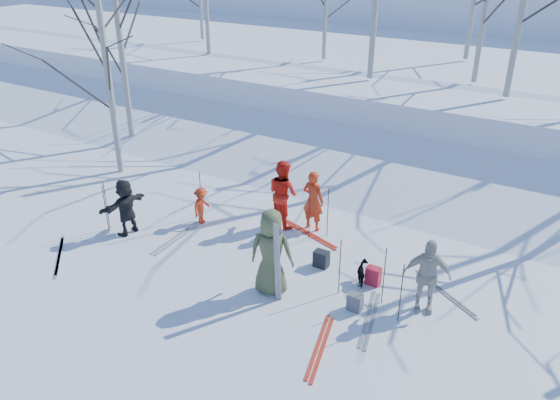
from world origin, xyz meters
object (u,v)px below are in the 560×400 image
Objects in this scene: skier_red_north at (313,201)px; dog at (363,274)px; skier_redor_behind at (283,193)px; skier_grey_west at (126,207)px; skier_cream_east at (426,276)px; backpack_red at (373,276)px; backpack_grey at (355,302)px; skier_olive_center at (271,252)px; backpack_dark at (321,259)px; skier_red_seated at (202,206)px.

dog is (2.15, -1.62, -0.58)m from skier_red_north.
skier_redor_behind is 4.04m from skier_grey_west.
skier_cream_east is 3.91× the size of backpack_red.
backpack_grey is (0.26, -0.99, -0.05)m from dog.
dog is (6.11, 1.08, -0.51)m from skier_grey_west.
dog is 1.51× the size of backpack_grey.
skier_cream_east is at bearing 141.49° from dog.
skier_cream_east is at bearing 32.83° from backpack_grey.
skier_cream_east reaches higher than backpack_red.
skier_cream_east is (3.00, 1.09, -0.15)m from skier_olive_center.
skier_grey_west reaches higher than backpack_grey.
skier_olive_center reaches higher than dog.
backpack_red is 1.05× the size of backpack_dark.
skier_cream_east is 2.87× the size of dog.
skier_red_north is at bearing 124.99° from backpack_dark.
skier_redor_behind reaches higher than backpack_dark.
skier_red_seated is at bearing 49.83° from skier_redor_behind.
backpack_grey is (-1.18, -0.76, -0.63)m from skier_cream_east.
skier_red_north is 4.04m from skier_cream_east.
backpack_red is (0.21, 0.08, -0.03)m from dog.
skier_redor_behind is 4.76× the size of backpack_grey.
skier_olive_center reaches higher than skier_redor_behind.
skier_cream_east reaches higher than backpack_dark.
skier_olive_center reaches higher than skier_red_seated.
skier_red_seated is 1.78× the size of dog.
backpack_red is (5.03, -0.27, -0.30)m from skier_red_seated.
backpack_dark is at bearing 127.14° from skier_red_north.
skier_redor_behind is 1.77× the size of skier_red_seated.
skier_redor_behind is (-0.80, -0.18, 0.09)m from skier_red_north.
skier_cream_east is 1.10× the size of skier_grey_west.
skier_red_north is 2.89m from backpack_red.
skier_redor_behind is 4.09m from backpack_grey.
skier_olive_center is 5.10× the size of backpack_grey.
skier_red_north is 3.61m from backpack_grey.
backpack_dark is (0.46, 1.43, -0.77)m from skier_olive_center.
skier_olive_center is at bearing 93.36° from skier_grey_west.
skier_grey_west is 6.39m from backpack_grey.
skier_cream_east is (4.40, -1.67, -0.08)m from skier_redor_behind.
skier_red_seated is 0.62× the size of skier_cream_east.
backpack_dark is (-2.54, 0.35, -0.62)m from skier_cream_east.
backpack_grey is at bearing -87.34° from backpack_red.
skier_grey_west is at bearing 165.64° from skier_cream_east.
skier_grey_west is (-4.54, 0.23, -0.22)m from skier_olive_center.
skier_cream_east is (3.59, -1.85, 0.00)m from skier_red_north.
backpack_red is at bearing 145.10° from skier_cream_east.
skier_red_seated is 2.55× the size of backpack_dark.
skier_red_seated reaches higher than backpack_grey.
skier_grey_west is at bearing -20.40° from skier_olive_center.
skier_cream_east is at bearing 154.91° from skier_red_north.
skier_redor_behind is 2.39m from backpack_dark.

